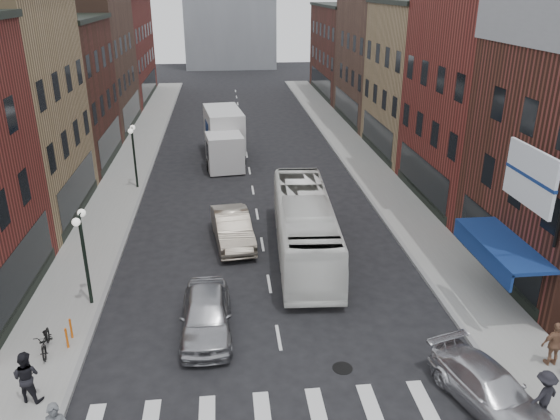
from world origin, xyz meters
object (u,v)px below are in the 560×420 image
object	(u,v)px
billboard_sign	(532,179)
sedan_left_near	(206,314)
box_truck	(224,137)
ped_right_a	(544,395)
curb_car	(490,390)
ped_left_solo	(26,376)
streetlamp_far	(133,145)
sedan_left_far	(232,228)
transit_bus	(305,226)
bike_rack	(69,333)
parked_bicycle	(46,340)
ped_right_b	(555,344)
streetlamp_near	(83,242)

from	to	relation	value
billboard_sign	sedan_left_near	bearing A→B (deg)	174.31
box_truck	ped_right_a	xyz separation A→B (m)	(9.09, -27.85, -0.82)
box_truck	curb_car	bearing A→B (deg)	-80.80
sedan_left_near	ped_left_solo	distance (m)	6.32
streetlamp_far	ped_left_solo	bearing A→B (deg)	-92.04
sedan_left_near	ped_left_solo	bearing A→B (deg)	-149.30
sedan_left_far	billboard_sign	bearing A→B (deg)	-47.57
billboard_sign	ped_left_solo	distance (m)	17.58
streetlamp_far	transit_bus	distance (m)	13.98
streetlamp_far	sedan_left_near	bearing A→B (deg)	-73.88
bike_rack	sedan_left_near	size ratio (longest dim) A/B	0.17
parked_bicycle	ped_left_solo	distance (m)	2.53
box_truck	bike_rack	bearing A→B (deg)	-111.51
transit_bus	bike_rack	bearing A→B (deg)	-142.69
curb_car	parked_bicycle	distance (m)	14.99
sedan_left_near	streetlamp_far	bearing A→B (deg)	106.08
ped_left_solo	ped_right_b	size ratio (longest dim) A/B	1.06
curb_car	ped_left_solo	size ratio (longest dim) A/B	2.57
box_truck	ped_right_a	size ratio (longest dim) A/B	5.27
billboard_sign	ped_right_a	distance (m)	6.96
parked_bicycle	ped_left_solo	bearing A→B (deg)	-95.72
transit_bus	parked_bicycle	world-z (taller)	transit_bus
sedan_left_far	ped_right_b	size ratio (longest dim) A/B	3.03
sedan_left_far	curb_car	distance (m)	14.73
billboard_sign	transit_bus	bearing A→B (deg)	132.59
sedan_left_far	streetlamp_far	bearing A→B (deg)	118.02
ped_right_a	transit_bus	bearing A→B (deg)	-84.21
streetlamp_near	sedan_left_far	xyz separation A→B (m)	(5.92, 5.33, -2.09)
bike_rack	ped_right_a	bearing A→B (deg)	-19.46
billboard_sign	curb_car	xyz separation A→B (m)	(-2.48, -3.79, -5.48)
box_truck	sedan_left_near	bearing A→B (deg)	-99.34
sedan_left_far	box_truck	bearing A→B (deg)	84.53
ped_left_solo	ped_right_b	xyz separation A→B (m)	(17.22, -0.11, -0.05)
bike_rack	box_truck	size ratio (longest dim) A/B	0.09
billboard_sign	streetlamp_near	xyz separation A→B (m)	(-15.99, 3.50, -3.22)
streetlamp_far	ped_left_solo	size ratio (longest dim) A/B	2.35
billboard_sign	ped_left_solo	world-z (taller)	billboard_sign
streetlamp_near	sedan_left_near	size ratio (longest dim) A/B	0.88
curb_car	ped_right_a	world-z (taller)	ped_right_a
transit_bus	parked_bicycle	bearing A→B (deg)	-142.83
sedan_left_near	transit_bus	bearing A→B (deg)	52.76
ped_right_b	transit_bus	bearing A→B (deg)	-53.85
ped_right_a	sedan_left_near	bearing A→B (deg)	-48.31
billboard_sign	ped_right_a	bearing A→B (deg)	-104.77
streetlamp_near	sedan_left_near	distance (m)	5.70
billboard_sign	ped_right_b	world-z (taller)	billboard_sign
bike_rack	ped_right_b	xyz separation A→B (m)	(16.72, -3.02, 0.42)
sedan_left_far	parked_bicycle	distance (m)	10.86
box_truck	transit_bus	distance (m)	16.55
streetlamp_far	bike_rack	distance (m)	16.87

